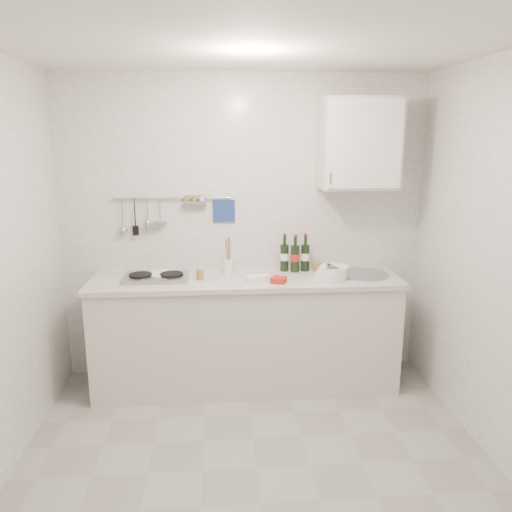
# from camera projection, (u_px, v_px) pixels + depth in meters

# --- Properties ---
(floor) EXTENTS (3.00, 3.00, 0.00)m
(floor) POSITION_uv_depth(u_px,v_px,m) (256.00, 468.00, 3.10)
(floor) COLOR gray
(floor) RESTS_ON ground
(ceiling) EXTENTS (3.00, 3.00, 0.00)m
(ceiling) POSITION_uv_depth(u_px,v_px,m) (256.00, 36.00, 2.51)
(ceiling) COLOR silver
(ceiling) RESTS_ON back_wall
(back_wall) EXTENTS (3.00, 0.02, 2.50)m
(back_wall) POSITION_uv_depth(u_px,v_px,m) (243.00, 229.00, 4.16)
(back_wall) COLOR silver
(back_wall) RESTS_ON floor
(wall_right) EXTENTS (0.02, 2.80, 2.50)m
(wall_right) POSITION_uv_depth(u_px,v_px,m) (512.00, 269.00, 2.92)
(wall_right) COLOR silver
(wall_right) RESTS_ON floor
(counter) EXTENTS (2.44, 0.64, 0.96)m
(counter) POSITION_uv_depth(u_px,v_px,m) (247.00, 334.00, 4.06)
(counter) COLOR beige
(counter) RESTS_ON floor
(wall_rail) EXTENTS (0.98, 0.09, 0.34)m
(wall_rail) POSITION_uv_depth(u_px,v_px,m) (170.00, 210.00, 4.04)
(wall_rail) COLOR #93969B
(wall_rail) RESTS_ON back_wall
(wall_cabinet) EXTENTS (0.60, 0.38, 0.70)m
(wall_cabinet) POSITION_uv_depth(u_px,v_px,m) (359.00, 144.00, 3.89)
(wall_cabinet) COLOR beige
(wall_cabinet) RESTS_ON back_wall
(plate_stack_hob) EXTENTS (0.24, 0.24, 0.03)m
(plate_stack_hob) POSITION_uv_depth(u_px,v_px,m) (160.00, 275.00, 3.95)
(plate_stack_hob) COLOR #4F68B3
(plate_stack_hob) RESTS_ON counter
(plate_stack_sink) EXTENTS (0.28, 0.27, 0.10)m
(plate_stack_sink) POSITION_uv_depth(u_px,v_px,m) (332.00, 272.00, 3.91)
(plate_stack_sink) COLOR white
(plate_stack_sink) RESTS_ON counter
(wine_bottles) EXTENTS (0.24, 0.11, 0.31)m
(wine_bottles) POSITION_uv_depth(u_px,v_px,m) (295.00, 253.00, 4.10)
(wine_bottles) COLOR black
(wine_bottles) RESTS_ON counter
(butter_dish) EXTENTS (0.20, 0.14, 0.05)m
(butter_dish) POSITION_uv_depth(u_px,v_px,m) (258.00, 279.00, 3.81)
(butter_dish) COLOR white
(butter_dish) RESTS_ON counter
(strawberry_punnet) EXTENTS (0.14, 0.14, 0.04)m
(strawberry_punnet) POSITION_uv_depth(u_px,v_px,m) (279.00, 280.00, 3.80)
(strawberry_punnet) COLOR red
(strawberry_punnet) RESTS_ON counter
(utensil_crock) EXTENTS (0.07, 0.07, 0.30)m
(utensil_crock) POSITION_uv_depth(u_px,v_px,m) (228.00, 265.00, 4.05)
(utensil_crock) COLOR white
(utensil_crock) RESTS_ON counter
(jar_a) EXTENTS (0.07, 0.07, 0.10)m
(jar_a) POSITION_uv_depth(u_px,v_px,m) (228.00, 266.00, 4.08)
(jar_a) COLOR olive
(jar_a) RESTS_ON counter
(jar_b) EXTENTS (0.06, 0.06, 0.08)m
(jar_b) POSITION_uv_depth(u_px,v_px,m) (318.00, 266.00, 4.12)
(jar_b) COLOR olive
(jar_b) RESTS_ON counter
(jar_c) EXTENTS (0.06, 0.06, 0.08)m
(jar_c) POSITION_uv_depth(u_px,v_px,m) (316.00, 266.00, 4.14)
(jar_c) COLOR olive
(jar_c) RESTS_ON counter
(jar_d) EXTENTS (0.06, 0.06, 0.08)m
(jar_d) POSITION_uv_depth(u_px,v_px,m) (200.00, 274.00, 3.88)
(jar_d) COLOR olive
(jar_d) RESTS_ON counter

